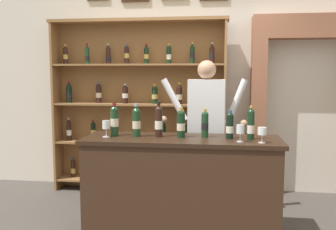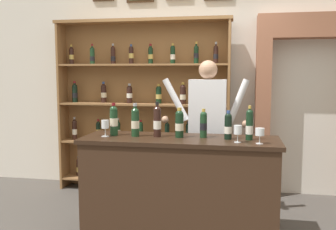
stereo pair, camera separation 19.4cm
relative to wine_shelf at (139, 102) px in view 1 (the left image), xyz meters
The scene contains 15 objects.
back_wall 0.82m from the wine_shelf, 25.60° to the left, with size 12.00×0.19×3.38m.
wine_shelf is the anchor object (origin of this frame).
archway_doorway 2.19m from the wine_shelf, ahead, with size 1.43×0.45×2.31m.
tasting_counter 1.69m from the wine_shelf, 62.50° to the right, with size 1.88×0.62×0.97m.
shopkeeper 1.18m from the wine_shelf, 38.58° to the right, with size 0.97×0.22×1.73m.
tasting_bottle_rosso 1.33m from the wine_shelf, 88.27° to the right, with size 0.08×0.08×0.32m.
tasting_bottle_grappa 1.37m from the wine_shelf, 78.84° to the right, with size 0.08×0.08×0.32m.
tasting_bottle_super_tuscan 1.41m from the wine_shelf, 70.07° to the right, with size 0.07×0.07×0.34m.
tasting_bottle_chianti 1.50m from the wine_shelf, 62.24° to the right, with size 0.08×0.08×0.29m.
tasting_bottle_riserva 1.59m from the wine_shelf, 54.38° to the right, with size 0.07×0.07×0.28m.
tasting_bottle_vin_santo 1.77m from the wine_shelf, 49.12° to the right, with size 0.07×0.07×0.27m.
tasting_bottle_bianco 1.91m from the wine_shelf, 44.84° to the right, with size 0.07×0.07×0.32m.
wine_glass_left 1.41m from the wine_shelf, 90.83° to the right, with size 0.08×0.08×0.16m.
wine_glass_center 2.10m from the wine_shelf, 46.60° to the right, with size 0.08×0.08×0.14m.
wine_glass_spare 1.95m from the wine_shelf, 50.10° to the right, with size 0.07×0.07×0.15m.
Camera 1 is at (0.45, -3.50, 1.59)m, focal length 39.97 mm.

